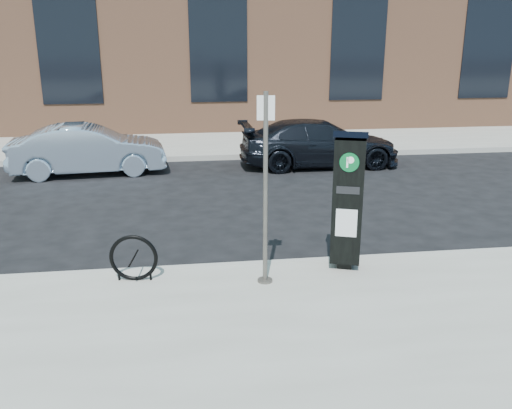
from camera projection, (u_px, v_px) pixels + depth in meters
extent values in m
plane|color=black|center=(278.00, 270.00, 8.23)|extent=(120.00, 120.00, 0.00)
cube|color=gray|center=(216.00, 126.00, 21.48)|extent=(60.00, 12.00, 0.15)
cube|color=#9E9B93|center=(279.00, 266.00, 8.19)|extent=(60.00, 0.12, 0.16)
cube|color=#9E9B93|center=(230.00, 157.00, 15.81)|extent=(60.00, 0.12, 0.16)
cube|color=#925E42|center=(210.00, 24.00, 23.18)|extent=(28.00, 10.00, 8.00)
cube|color=black|center=(69.00, 51.00, 18.06)|extent=(2.00, 0.06, 3.50)
cube|color=black|center=(218.00, 51.00, 18.71)|extent=(2.00, 0.06, 3.50)
cube|color=black|center=(358.00, 50.00, 19.37)|extent=(2.00, 0.06, 3.50)
cube|color=black|center=(488.00, 50.00, 20.02)|extent=(2.00, 0.06, 3.50)
cube|color=black|center=(345.00, 263.00, 7.96)|extent=(0.27, 0.27, 0.11)
cube|color=black|center=(348.00, 201.00, 7.68)|extent=(0.52, 0.49, 1.80)
cube|color=black|center=(351.00, 135.00, 7.41)|extent=(0.58, 0.54, 0.17)
cylinder|color=#064F23|center=(349.00, 162.00, 7.33)|extent=(0.25, 0.10, 0.26)
cube|color=white|center=(349.00, 162.00, 7.33)|extent=(0.09, 0.04, 0.15)
cube|color=silver|center=(346.00, 223.00, 7.58)|extent=(0.28, 0.11, 0.40)
cube|color=black|center=(348.00, 190.00, 7.45)|extent=(0.30, 0.12, 0.11)
cylinder|color=#5D5852|center=(265.00, 280.00, 7.48)|extent=(0.21, 0.21, 0.03)
cylinder|color=#5D5852|center=(265.00, 191.00, 7.11)|extent=(0.06, 0.06, 2.59)
cube|color=silver|center=(266.00, 108.00, 6.80)|extent=(0.23, 0.06, 0.31)
torus|color=black|center=(134.00, 258.00, 7.44)|extent=(0.67, 0.14, 0.67)
cylinder|color=black|center=(119.00, 276.00, 7.51)|extent=(0.03, 0.03, 0.13)
cylinder|color=black|center=(151.00, 275.00, 7.52)|extent=(0.03, 0.03, 0.13)
imported|color=#A0B4CC|center=(88.00, 150.00, 13.97)|extent=(4.00, 1.72, 1.28)
imported|color=black|center=(319.00, 143.00, 14.87)|extent=(4.39, 1.80, 1.27)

